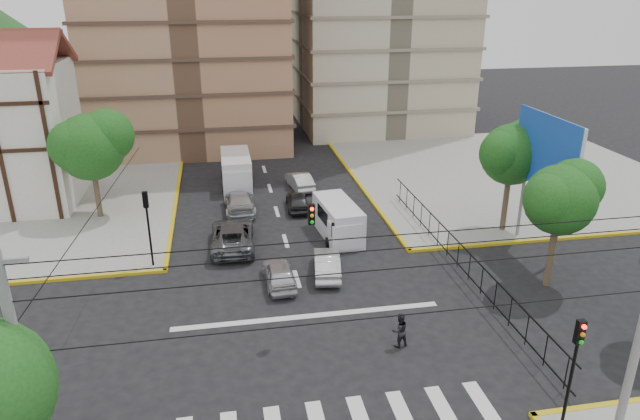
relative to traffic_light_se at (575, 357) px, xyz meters
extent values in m
plane|color=black|center=(-7.80, 7.80, -3.11)|extent=(160.00, 160.00, 0.00)
cube|color=gray|center=(12.20, 27.80, -3.04)|extent=(26.00, 26.00, 0.15)
cube|color=silver|center=(-7.80, 9.00, -3.11)|extent=(13.00, 0.40, 0.01)
cylinder|color=slate|center=(6.70, 11.80, -0.96)|extent=(0.20, 0.20, 4.00)
cylinder|color=slate|center=(6.70, 15.80, -0.96)|extent=(0.20, 0.20, 4.00)
cube|color=silver|center=(6.70, 13.80, 3.04)|extent=(0.25, 6.00, 4.00)
cube|color=blue|center=(6.50, 13.80, 3.04)|extent=(0.08, 6.20, 4.20)
cylinder|color=#473828|center=(5.20, 9.80, -1.01)|extent=(0.36, 0.36, 4.20)
sphere|color=#194D16|center=(5.20, 9.80, 1.73)|extent=(3.60, 3.60, 3.60)
sphere|color=#194D16|center=(6.10, 10.10, 2.27)|extent=(2.88, 2.88, 2.88)
sphere|color=#194D16|center=(4.48, 9.50, 1.91)|extent=(2.70, 2.70, 2.70)
cylinder|color=#473828|center=(6.20, 16.80, -0.87)|extent=(0.36, 0.36, 4.48)
sphere|color=#194D16|center=(6.20, 16.80, 2.05)|extent=(3.80, 3.80, 3.80)
sphere|color=#194D16|center=(7.15, 17.10, 2.62)|extent=(3.04, 3.04, 3.04)
sphere|color=#194D16|center=(5.44, 16.50, 2.24)|extent=(2.85, 2.85, 2.85)
cylinder|color=#473828|center=(-19.80, 23.80, -1.01)|extent=(0.36, 0.36, 4.20)
sphere|color=#194D16|center=(-19.80, 23.80, 1.89)|extent=(4.40, 4.40, 4.40)
sphere|color=#194D16|center=(-18.70, 24.10, 2.55)|extent=(3.52, 3.52, 3.52)
sphere|color=#194D16|center=(-20.68, 23.50, 2.11)|extent=(3.30, 3.30, 3.30)
cylinder|color=black|center=(0.00, 0.00, -1.21)|extent=(0.12, 0.12, 3.50)
cube|color=black|center=(0.00, 0.00, 0.99)|extent=(0.28, 0.22, 0.90)
sphere|color=#FF0C0C|center=(0.00, 0.00, 1.29)|extent=(0.17, 0.17, 0.17)
cylinder|color=black|center=(-15.60, 15.60, -1.21)|extent=(0.12, 0.12, 3.50)
cube|color=black|center=(-15.60, 15.60, 0.99)|extent=(0.28, 0.22, 0.90)
sphere|color=#FF0C0C|center=(-15.60, 15.60, 1.29)|extent=(0.17, 0.17, 0.17)
cube|color=black|center=(-7.80, 7.80, 2.69)|extent=(0.28, 0.22, 0.90)
cylinder|color=black|center=(-7.80, -1.20, 3.14)|extent=(18.00, 0.03, 0.03)
cylinder|color=slate|center=(-16.80, -1.20, 1.54)|extent=(0.28, 0.28, 9.00)
cylinder|color=slate|center=(1.20, -1.20, 1.54)|extent=(0.28, 0.28, 9.00)
cube|color=silver|center=(-4.44, 17.96, -1.98)|extent=(2.47, 5.08, 2.25)
cube|color=silver|center=(-4.44, 16.00, -2.13)|extent=(1.98, 1.37, 1.57)
cube|color=black|center=(-4.44, 15.66, -1.59)|extent=(1.81, 0.29, 0.88)
cylinder|color=black|center=(-5.37, 16.40, -2.77)|extent=(0.25, 0.69, 0.69)
cylinder|color=black|center=(-3.50, 16.40, -2.77)|extent=(0.25, 0.69, 0.69)
cylinder|color=black|center=(-5.37, 19.53, -2.77)|extent=(0.25, 0.69, 0.69)
cylinder|color=black|center=(-3.50, 19.53, -2.77)|extent=(0.25, 0.69, 0.69)
cube|color=silver|center=(-10.31, 29.04, -1.84)|extent=(2.21, 5.52, 2.54)
cube|color=silver|center=(-10.31, 26.84, -2.01)|extent=(2.10, 1.33, 1.76)
cube|color=black|center=(-10.31, 26.45, -1.40)|extent=(2.04, 0.10, 0.99)
cylinder|color=black|center=(-11.36, 27.28, -2.73)|extent=(0.25, 0.77, 0.77)
cylinder|color=black|center=(-9.26, 27.28, -2.73)|extent=(0.25, 0.77, 0.77)
cylinder|color=black|center=(-11.36, 30.81, -2.73)|extent=(0.25, 0.77, 0.77)
cylinder|color=black|center=(-9.26, 30.81, -2.73)|extent=(0.25, 0.77, 0.77)
imported|color=silver|center=(-8.80, 12.38, -2.47)|extent=(1.67, 3.85, 1.29)
imported|color=silver|center=(-6.09, 13.05, -2.47)|extent=(1.92, 4.08, 1.29)
imported|color=#5B5E63|center=(-11.05, 17.52, -2.35)|extent=(2.77, 5.60, 1.53)
imported|color=silver|center=(-10.36, 23.28, -2.38)|extent=(2.15, 5.06, 1.46)
imported|color=#28292B|center=(-6.30, 22.98, -2.48)|extent=(1.68, 3.78, 1.26)
imported|color=silver|center=(-5.50, 27.32, -2.46)|extent=(1.93, 4.12, 1.31)
imported|color=black|center=(-4.23, 5.90, -2.30)|extent=(0.91, 0.78, 1.62)
camera|label=1|loc=(-11.45, -14.38, 11.82)|focal=32.00mm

